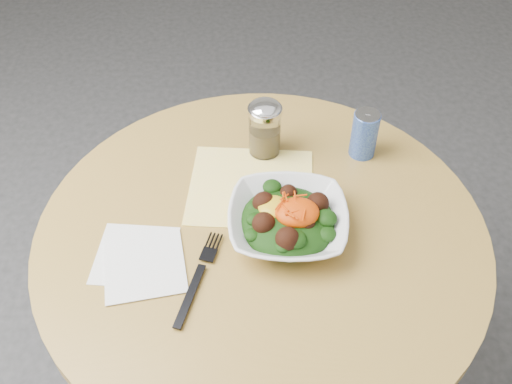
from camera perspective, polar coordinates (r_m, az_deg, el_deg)
table at (r=1.30m, az=0.51°, el=-9.24°), size 0.90×0.90×0.75m
cloth_napkin at (r=1.21m, az=-0.50°, el=0.56°), size 0.29×0.27×0.00m
paper_napkins at (r=1.10m, az=-11.53°, el=-6.73°), size 0.19×0.20×0.00m
salad_bowl at (r=1.11m, az=3.20°, el=-2.88°), size 0.25×0.25×0.09m
fork at (r=1.06m, az=-5.69°, el=-8.22°), size 0.09×0.21×0.00m
spice_shaker at (r=1.26m, az=0.87°, el=6.37°), size 0.07×0.07×0.13m
beverage_can at (r=1.28m, az=10.79°, el=5.72°), size 0.06×0.06×0.11m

